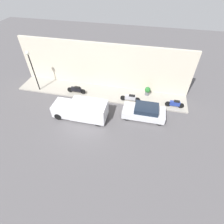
% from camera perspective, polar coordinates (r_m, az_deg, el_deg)
% --- Properties ---
extents(ground_plane, '(60.00, 60.00, 0.00)m').
position_cam_1_polar(ground_plane, '(16.92, -7.90, -2.89)').
color(ground_plane, '#514F51').
extents(sidewalk, '(2.75, 19.00, 0.15)m').
position_cam_1_polar(sidewalk, '(20.08, -3.86, 6.27)').
color(sidewalk, gray).
rests_on(sidewalk, ground_plane).
extents(building_facade, '(0.30, 19.00, 5.21)m').
position_cam_1_polar(building_facade, '(19.97, -3.01, 14.68)').
color(building_facade, beige).
rests_on(building_facade, ground_plane).
extents(parked_car, '(1.84, 4.02, 1.34)m').
position_cam_1_polar(parked_car, '(17.01, 10.49, 0.08)').
color(parked_car, silver).
rests_on(parked_car, ground_plane).
extents(delivery_van, '(1.87, 5.15, 1.83)m').
position_cam_1_polar(delivery_van, '(16.80, -10.10, 0.80)').
color(delivery_van, silver).
rests_on(delivery_van, ground_plane).
extents(motorcycle_black, '(0.30, 2.15, 0.83)m').
position_cam_1_polar(motorcycle_black, '(20.03, -11.57, 7.18)').
color(motorcycle_black, black).
rests_on(motorcycle_black, sidewalk).
extents(motorcycle_blue, '(0.30, 1.88, 0.83)m').
position_cam_1_polar(motorcycle_blue, '(18.84, 19.83, 2.58)').
color(motorcycle_blue, navy).
rests_on(motorcycle_blue, sidewalk).
extents(scooter_silver, '(0.30, 2.12, 0.82)m').
position_cam_1_polar(scooter_silver, '(18.56, 6.02, 4.63)').
color(scooter_silver, '#B7B7BF').
rests_on(scooter_silver, sidewalk).
extents(streetlamp, '(0.38, 0.38, 4.60)m').
position_cam_1_polar(streetlamp, '(20.57, -24.90, 14.06)').
color(streetlamp, black).
rests_on(streetlamp, sidewalk).
extents(potted_plant, '(0.62, 0.62, 0.96)m').
position_cam_1_polar(potted_plant, '(19.73, 11.51, 6.82)').
color(potted_plant, slate).
rests_on(potted_plant, sidewalk).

